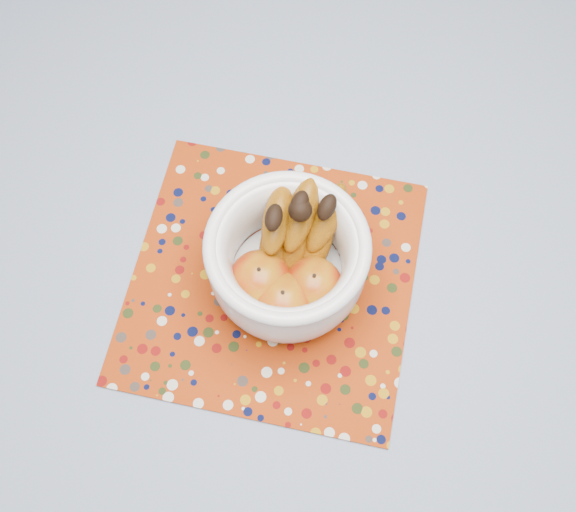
{
  "coord_description": "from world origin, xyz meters",
  "views": [
    {
      "loc": [
        0.01,
        -0.45,
        1.64
      ],
      "look_at": [
        -0.05,
        -0.11,
        0.84
      ],
      "focal_mm": 42.0,
      "sensor_mm": 36.0,
      "label": 1
    }
  ],
  "objects": [
    {
      "name": "placemat",
      "position": [
        -0.07,
        -0.12,
        0.76
      ],
      "size": [
        0.4,
        0.4,
        0.0
      ],
      "primitive_type": "cube",
      "rotation": [
        0.0,
        0.0,
        -0.03
      ],
      "color": "#972E08",
      "rests_on": "tablecloth"
    },
    {
      "name": "tablecloth",
      "position": [
        0.0,
        0.0,
        0.76
      ],
      "size": [
        1.32,
        1.32,
        0.01
      ],
      "primitive_type": "cube",
      "color": "slate",
      "rests_on": "table"
    },
    {
      "name": "fruit_bowl",
      "position": [
        -0.05,
        -0.11,
        0.84
      ],
      "size": [
        0.21,
        0.22,
        0.16
      ],
      "color": "white",
      "rests_on": "placemat"
    },
    {
      "name": "table",
      "position": [
        0.0,
        0.0,
        0.67
      ],
      "size": [
        1.2,
        1.2,
        0.75
      ],
      "color": "brown",
      "rests_on": "ground"
    }
  ]
}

